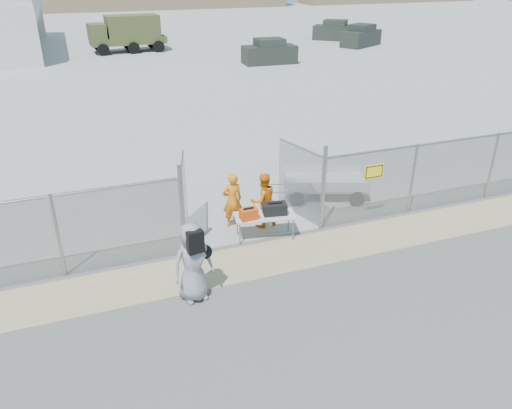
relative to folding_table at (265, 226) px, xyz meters
name	(u,v)px	position (x,y,z in m)	size (l,w,h in m)	color
ground	(284,279)	(-0.28, -2.06, -0.35)	(160.00, 160.00, 0.00)	#515151
tarmac_inside	(111,43)	(-0.28, 39.94, -0.35)	(160.00, 80.00, 0.01)	#989898
dirt_strip	(269,258)	(-0.28, -1.06, -0.35)	(44.00, 1.60, 0.01)	tan
chain_link_fence	(256,205)	(-0.28, -0.06, 0.75)	(40.00, 0.20, 2.20)	gray
folding_table	(265,226)	(0.00, 0.00, 0.00)	(1.66, 0.69, 0.70)	silver
orange_bag	(249,214)	(-0.49, -0.05, 0.50)	(0.47, 0.31, 0.29)	#D3410D
black_duffel	(275,209)	(0.28, -0.03, 0.51)	(0.64, 0.38, 0.31)	black
security_worker_left	(232,200)	(-0.62, 0.98, 0.47)	(0.60, 0.39, 1.64)	orange
security_worker_right	(263,200)	(0.20, 0.67, 0.47)	(0.80, 0.62, 1.64)	orange
visitor	(193,262)	(-2.51, -2.04, 0.60)	(0.94, 0.61, 1.91)	gray
utility_trailer	(324,184)	(2.82, 1.91, 0.07)	(3.48, 1.79, 0.84)	silver
military_truck	(128,34)	(0.66, 33.79, 1.13)	(6.21, 2.29, 2.96)	#434D25
parked_vehicle_near	(269,51)	(9.88, 24.54, 0.54)	(3.96, 1.79, 1.79)	#262B25
parked_vehicle_mid	(335,30)	(20.54, 34.04, 0.57)	(4.08, 1.84, 1.84)	#262B25
parked_vehicle_far	(361,36)	(20.85, 29.68, 0.58)	(4.14, 1.87, 1.87)	#262B25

